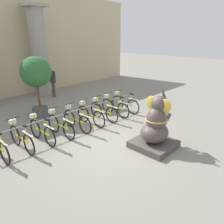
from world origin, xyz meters
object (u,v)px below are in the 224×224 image
(bicycle_1, at_px, (21,138))
(bicycle_5, at_px, (90,115))
(bicycle_4, at_px, (76,120))
(potted_tree, at_px, (36,75))
(bicycle_6, at_px, (103,111))
(person_pedestrian, at_px, (53,79))
(bicycle_8, at_px, (125,103))
(bicycle_7, at_px, (115,107))
(bicycle_2, at_px, (42,131))
(bicycle_3, at_px, (60,125))
(elephant_statue, at_px, (155,128))

(bicycle_1, height_order, bicycle_5, same)
(bicycle_4, bearing_deg, potted_tree, 94.96)
(bicycle_4, xyz_separation_m, bicycle_6, (1.47, 0.00, 0.00))
(bicycle_5, bearing_deg, bicycle_1, 179.75)
(bicycle_4, bearing_deg, person_pedestrian, 67.37)
(bicycle_5, height_order, bicycle_8, same)
(bicycle_7, xyz_separation_m, bicycle_8, (0.74, 0.02, 0.00))
(bicycle_1, bearing_deg, bicycle_2, 0.77)
(bicycle_5, xyz_separation_m, bicycle_7, (1.47, -0.01, 0.00))
(bicycle_3, relative_size, person_pedestrian, 0.94)
(bicycle_5, distance_m, bicycle_8, 2.21)
(bicycle_6, xyz_separation_m, person_pedestrian, (0.54, 4.83, 0.68))
(bicycle_2, xyz_separation_m, potted_tree, (1.26, 2.39, 1.47))
(bicycle_2, height_order, bicycle_8, same)
(bicycle_4, xyz_separation_m, elephant_statue, (0.95, -3.00, 0.27))
(bicycle_4, distance_m, bicycle_7, 2.21)
(bicycle_4, height_order, bicycle_5, same)
(bicycle_5, height_order, bicycle_7, same)
(bicycle_7, height_order, person_pedestrian, person_pedestrian)
(bicycle_5, xyz_separation_m, person_pedestrian, (1.28, 4.81, 0.68))
(bicycle_5, distance_m, potted_tree, 2.98)
(bicycle_8, relative_size, elephant_statue, 0.83)
(bicycle_2, relative_size, bicycle_5, 1.00)
(bicycle_5, distance_m, bicycle_6, 0.74)
(elephant_statue, bearing_deg, bicycle_6, 80.20)
(bicycle_1, relative_size, bicycle_4, 1.00)
(person_pedestrian, distance_m, potted_tree, 3.37)
(bicycle_8, bearing_deg, person_pedestrian, 100.97)
(bicycle_1, xyz_separation_m, bicycle_2, (0.74, 0.01, 0.00))
(bicycle_1, bearing_deg, bicycle_5, -0.25)
(bicycle_6, distance_m, potted_tree, 3.31)
(bicycle_3, xyz_separation_m, potted_tree, (0.52, 2.43, 1.47))
(bicycle_6, bearing_deg, bicycle_7, 1.00)
(bicycle_4, bearing_deg, bicycle_5, 1.77)
(bicycle_3, relative_size, elephant_statue, 0.83)
(bicycle_7, bearing_deg, bicycle_1, 179.77)
(bicycle_8, bearing_deg, bicycle_7, -178.76)
(bicycle_4, distance_m, bicycle_6, 1.47)
(bicycle_5, bearing_deg, bicycle_4, -178.23)
(person_pedestrian, bearing_deg, potted_tree, -132.92)
(bicycle_3, height_order, bicycle_7, same)
(elephant_statue, bearing_deg, bicycle_7, 67.39)
(bicycle_2, distance_m, person_pedestrian, 5.96)
(bicycle_3, xyz_separation_m, bicycle_4, (0.74, -0.01, 0.00))
(bicycle_7, bearing_deg, elephant_statue, -112.61)
(bicycle_8, height_order, potted_tree, potted_tree)
(bicycle_8, bearing_deg, bicycle_4, -179.35)
(bicycle_6, distance_m, person_pedestrian, 4.91)
(bicycle_7, bearing_deg, bicycle_3, -179.88)
(bicycle_4, height_order, potted_tree, potted_tree)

